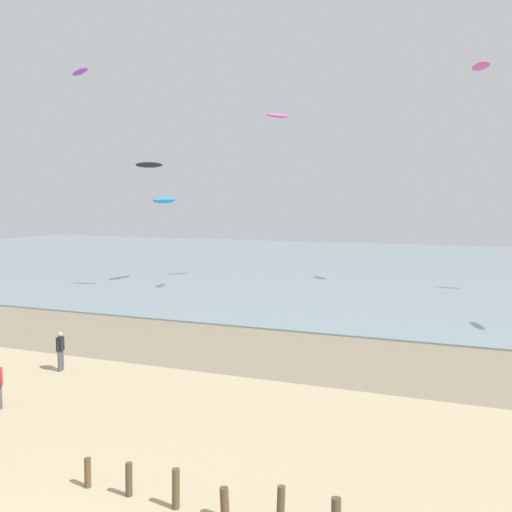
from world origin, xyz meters
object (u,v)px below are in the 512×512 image
at_px(kite_aloft_1, 80,72).
at_px(kite_aloft_8, 278,116).
at_px(kite_aloft_0, 149,165).
at_px(kite_aloft_7, 481,66).
at_px(person_nearest_camera, 60,350).
at_px(kite_aloft_3, 164,200).

height_order(kite_aloft_1, kite_aloft_8, kite_aloft_1).
bearing_deg(kite_aloft_0, kite_aloft_7, -167.78).
height_order(kite_aloft_0, kite_aloft_8, kite_aloft_8).
distance_m(kite_aloft_1, kite_aloft_7, 30.52).
bearing_deg(kite_aloft_7, kite_aloft_0, -98.03).
xyz_separation_m(person_nearest_camera, kite_aloft_3, (-9.93, 25.16, 6.48)).
xyz_separation_m(person_nearest_camera, kite_aloft_7, (15.61, 30.92, 16.98)).
bearing_deg(kite_aloft_3, kite_aloft_7, 99.76).
distance_m(kite_aloft_3, kite_aloft_8, 12.37).
height_order(kite_aloft_0, kite_aloft_3, kite_aloft_0).
relative_size(person_nearest_camera, kite_aloft_0, 0.75).
height_order(kite_aloft_7, kite_aloft_8, kite_aloft_7).
height_order(kite_aloft_0, kite_aloft_1, kite_aloft_1).
height_order(kite_aloft_3, kite_aloft_8, kite_aloft_8).
distance_m(kite_aloft_0, kite_aloft_8, 12.39).
bearing_deg(kite_aloft_1, kite_aloft_8, 89.65).
height_order(person_nearest_camera, kite_aloft_3, kite_aloft_3).
relative_size(kite_aloft_1, kite_aloft_3, 0.67).
distance_m(kite_aloft_3, kite_aloft_7, 28.20).
distance_m(kite_aloft_1, kite_aloft_3, 14.10).
distance_m(person_nearest_camera, kite_aloft_3, 27.81).
xyz_separation_m(kite_aloft_7, kite_aloft_8, (-16.39, -1.81, -3.18)).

